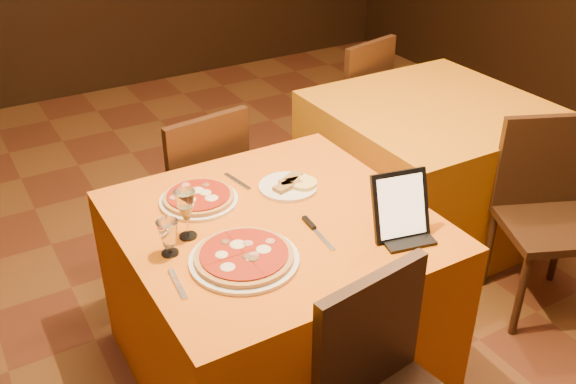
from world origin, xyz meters
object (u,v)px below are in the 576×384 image
main_table (275,297)px  side_table (428,168)px  pizza_far (199,199)px  water_glass (169,238)px  pizza_near (244,258)px  tablet (400,205)px  wine_glass (186,214)px  chair_main_far (192,190)px  chair_side_near (551,226)px  chair_side_far (344,105)px

main_table → side_table: 1.38m
pizza_far → water_glass: bearing=-129.9°
pizza_near → tablet: size_ratio=1.53×
pizza_far → wine_glass: (-0.13, -0.20, 0.08)m
chair_main_far → wine_glass: wine_glass is taller
chair_side_near → pizza_far: 1.59m
pizza_far → wine_glass: wine_glass is taller
main_table → pizza_near: pizza_near is taller
water_glass → pizza_near: bearing=-40.5°
chair_side_far → pizza_far: 1.86m
side_table → pizza_near: pizza_near is taller
pizza_far → wine_glass: 0.25m
pizza_near → water_glass: 0.27m
pizza_near → wine_glass: bearing=114.2°
wine_glass → tablet: tablet is taller
main_table → pizza_near: (-0.22, -0.18, 0.39)m
side_table → wine_glass: wine_glass is taller
chair_main_far → pizza_far: chair_main_far is taller
main_table → side_table: same height
main_table → water_glass: size_ratio=8.46×
chair_main_far → pizza_far: size_ratio=2.97×
main_table → pizza_far: (-0.19, 0.25, 0.39)m
chair_side_far → wine_glass: 2.10m
water_glass → tablet: tablet is taller
side_table → chair_side_near: size_ratio=1.21×
tablet → pizza_far: bearing=144.9°
main_table → pizza_far: size_ratio=3.59×
main_table → pizza_near: 0.48m
tablet → chair_side_near: bearing=14.0°
side_table → chair_side_far: bearing=90.0°
wine_glass → water_glass: (-0.09, -0.06, -0.03)m
chair_side_near → pizza_near: (-1.49, 0.09, 0.31)m
chair_side_far → pizza_near: chair_side_far is taller
main_table → chair_main_far: bearing=90.0°
chair_main_far → pizza_near: 1.09m
main_table → pizza_far: bearing=127.4°
chair_side_near → water_glass: 1.75m
chair_main_far → pizza_far: 0.69m
chair_main_far → water_glass: (-0.42, -0.85, 0.36)m
pizza_far → pizza_near: bearing=-93.2°
pizza_near → tablet: 0.58m
chair_side_far → water_glass: chair_side_far is taller
pizza_far → wine_glass: bearing=-122.6°
pizza_far → water_glass: water_glass is taller
side_table → pizza_far: (-1.46, -0.28, 0.39)m
chair_side_near → wine_glass: bearing=-168.0°
main_table → side_table: size_ratio=1.00×
chair_main_far → water_glass: 1.01m
pizza_near → wine_glass: (-0.10, 0.23, 0.08)m
main_table → tablet: size_ratio=4.51×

